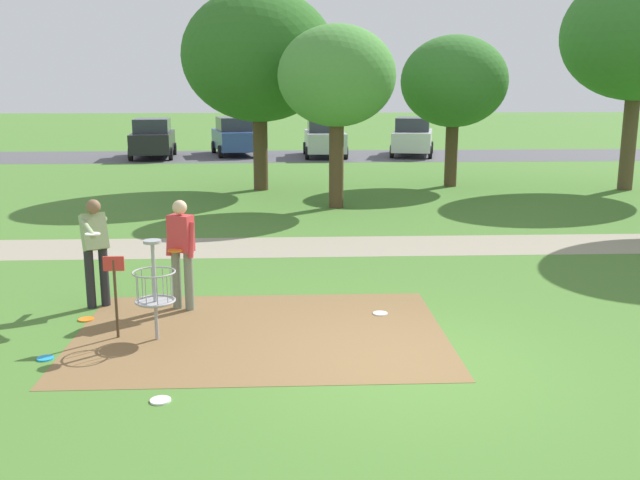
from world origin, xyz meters
name	(u,v)px	position (x,y,z in m)	size (l,w,h in m)	color
ground_plane	(401,362)	(0.00, 0.00, 0.00)	(160.00, 160.00, 0.00)	#47752D
dirt_tee_pad	(261,333)	(-1.79, 1.15, 0.00)	(5.13, 3.63, 0.01)	brown
disc_golf_basket	(150,286)	(-3.26, 0.99, 0.75)	(0.98, 0.58, 1.39)	#9E9EA3
player_foreground_watching	(181,248)	(-3.03, 2.32, 0.97)	(0.49, 0.45, 1.71)	slate
player_throwing	(95,246)	(-4.37, 2.48, 0.99)	(0.50, 1.16, 1.71)	#232328
frisbee_near_basket	(45,358)	(-4.50, 0.32, 0.01)	(0.21, 0.21, 0.02)	#1E93DB
frisbee_by_tee	(86,319)	(-4.40, 1.85, 0.01)	(0.23, 0.23, 0.02)	orange
frisbee_mid_grass	(160,400)	(-2.83, -0.98, 0.01)	(0.23, 0.23, 0.02)	white
frisbee_far_left	(380,313)	(-0.02, 1.92, 0.01)	(0.22, 0.22, 0.02)	white
tree_near_left	(639,36)	(9.77, 14.52, 4.91)	(4.82, 4.82, 6.98)	brown
tree_mid_left	(454,82)	(4.17, 15.61, 3.48)	(3.55, 3.55, 5.02)	#4C3823
tree_mid_center	(259,56)	(-2.27, 15.05, 4.28)	(4.90, 4.90, 6.39)	#4C3823
tree_mid_right	(337,77)	(-0.03, 11.48, 3.60)	(3.23, 3.23, 5.01)	#4C3823
parking_lot_strip	(316,156)	(0.00, 26.26, 0.00)	(36.00, 6.00, 0.01)	#4C4C51
parked_car_leftmost	(153,138)	(-7.74, 25.82, 0.92)	(2.25, 4.34, 1.84)	black
parked_car_center_left	(235,136)	(-3.96, 27.01, 0.92)	(2.66, 4.49, 1.84)	#2D4784
parked_car_center_right	(325,137)	(0.42, 25.96, 0.92)	(2.01, 4.22, 1.84)	#B2B7BC
parked_car_rightmost	(413,137)	(4.73, 26.28, 0.92)	(2.66, 4.49, 1.84)	silver
gravel_path	(353,246)	(0.00, 6.55, 0.00)	(40.00, 1.94, 0.00)	gray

